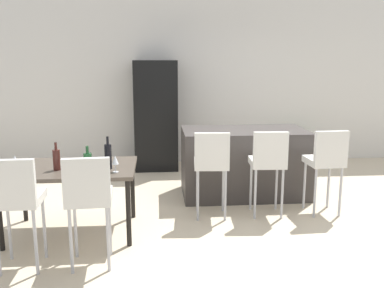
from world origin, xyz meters
TOP-DOWN VIEW (x-y plane):
  - ground_plane at (0.00, 0.00)m, footprint 10.00×10.00m
  - back_wall at (0.00, 2.67)m, footprint 10.00×0.12m
  - kitchen_island at (0.30, 0.63)m, footprint 1.69×0.90m
  - bar_chair_left at (-0.26, -0.20)m, footprint 0.43×0.43m
  - bar_chair_middle at (0.41, -0.20)m, footprint 0.42×0.42m
  - bar_chair_right at (1.12, -0.20)m, footprint 0.42×0.42m
  - dining_table at (-1.82, -0.52)m, footprint 1.37×0.90m
  - dining_chair_near at (-2.13, -1.33)m, footprint 0.41×0.41m
  - dining_chair_far at (-1.51, -1.33)m, footprint 0.42×0.42m
  - wine_bottle_far at (-1.41, -0.63)m, footprint 0.07×0.07m
  - wine_bottle_end at (-1.93, -0.63)m, footprint 0.07×0.07m
  - wine_bottle_left at (-1.57, -0.89)m, footprint 0.08×0.08m
  - wine_glass_middle at (-1.32, -0.77)m, footprint 0.07×0.07m
  - wine_glass_right at (-2.34, -0.66)m, footprint 0.07×0.07m
  - refrigerator at (-0.91, 2.23)m, footprint 0.72×0.68m
  - potted_plant at (1.65, 2.22)m, footprint 0.36×0.36m

SIDE VIEW (x-z plane):
  - ground_plane at x=0.00m, z-range 0.00..0.00m
  - potted_plant at x=1.65m, z-range 0.04..0.61m
  - kitchen_island at x=0.30m, z-range 0.00..0.92m
  - dining_table at x=-1.82m, z-range 0.30..1.04m
  - bar_chair_left at x=-0.26m, z-range 0.17..1.22m
  - bar_chair_middle at x=0.41m, z-range 0.17..1.22m
  - bar_chair_right at x=1.12m, z-range 0.17..1.22m
  - dining_chair_near at x=-2.13m, z-range 0.17..1.22m
  - dining_chair_far at x=-1.51m, z-range 0.17..1.22m
  - wine_bottle_end at x=-1.93m, z-range 0.71..1.00m
  - wine_bottle_left at x=-1.57m, z-range 0.71..1.01m
  - wine_glass_middle at x=-1.32m, z-range 0.78..0.95m
  - wine_glass_right at x=-2.34m, z-range 0.78..0.95m
  - wine_bottle_far at x=-1.41m, z-range 0.70..1.05m
  - refrigerator at x=-0.91m, z-range 0.00..1.84m
  - back_wall at x=0.00m, z-range 0.00..2.90m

